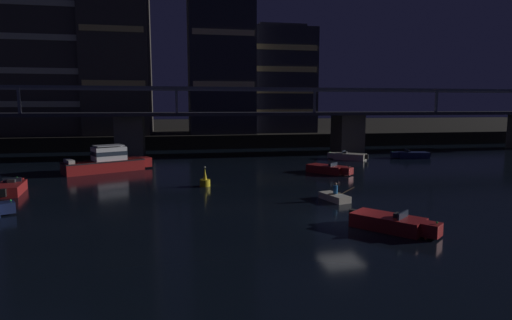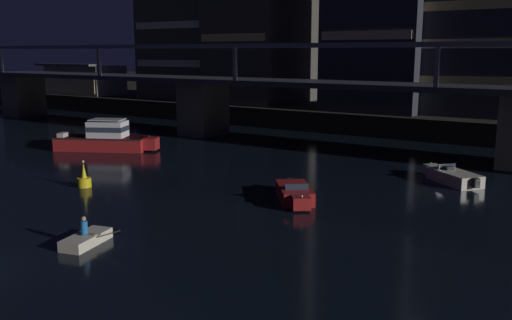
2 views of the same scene
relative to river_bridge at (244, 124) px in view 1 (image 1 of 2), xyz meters
name	(u,v)px [view 1 (image 1 of 2)]	position (x,y,z in m)	size (l,w,h in m)	color
ground_plane	(342,222)	(0.00, -35.37, -4.33)	(400.00, 400.00, 0.00)	black
far_riverbank	(213,129)	(0.00, 48.01, -3.23)	(240.00, 80.00, 2.20)	black
river_bridge	(244,124)	(0.00, 0.00, 0.00)	(99.47, 6.40, 9.38)	#605B51
tower_west_low	(50,58)	(-29.41, 16.72, 10.37)	(12.88, 12.97, 25.30)	#423D38
tower_west_tall	(116,9)	(-18.57, 16.18, 18.32)	(10.11, 13.66, 41.19)	#423D38
tower_central	(220,12)	(-1.68, 14.52, 18.30)	(10.71, 10.41, 41.16)	#282833
tower_east_tall	(279,81)	(9.04, 15.66, 7.05)	(11.82, 8.77, 18.66)	#282833
cabin_cruiser_near_left	(107,162)	(-16.86, -12.30, -3.28)	(9.10, 6.00, 2.79)	maroon
speedboat_near_center	(328,169)	(5.77, -17.91, -3.91)	(4.09, 4.63, 1.16)	maroon
speedboat_near_right	(391,223)	(2.06, -37.49, -3.91)	(4.10, 4.62, 1.16)	maroon
speedboat_mid_left	(348,156)	(12.27, -8.07, -3.91)	(4.62, 4.10, 1.16)	beige
speedboat_mid_center	(411,155)	(21.14, -8.18, -3.91)	(5.21, 2.60, 1.16)	#19234C
speedboat_far_center	(11,188)	(-22.70, -22.45, -3.91)	(2.29, 5.23, 1.16)	maroon
channel_buoy	(205,181)	(-7.27, -22.59, -3.85)	(0.90, 0.90, 1.76)	yellow
dinghy_with_paddler	(335,197)	(1.70, -29.89, -4.05)	(2.62, 2.79, 1.36)	beige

